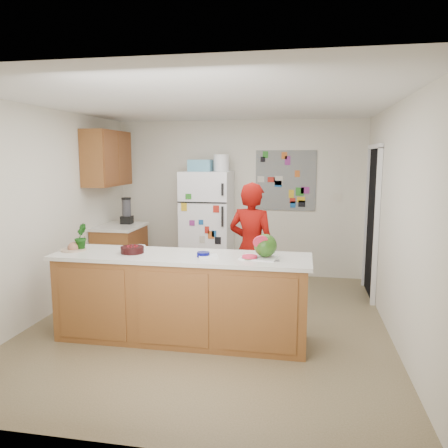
% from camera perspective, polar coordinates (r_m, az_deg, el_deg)
% --- Properties ---
extents(floor, '(4.00, 4.50, 0.02)m').
position_cam_1_polar(floor, '(5.24, -1.83, -12.87)').
color(floor, brown).
rests_on(floor, ground).
extents(wall_back, '(4.00, 0.02, 2.50)m').
position_cam_1_polar(wall_back, '(7.13, 1.97, 3.35)').
color(wall_back, beige).
rests_on(wall_back, ground).
extents(wall_left, '(0.02, 4.50, 2.50)m').
position_cam_1_polar(wall_left, '(5.69, -22.09, 1.34)').
color(wall_left, beige).
rests_on(wall_left, ground).
extents(wall_right, '(0.02, 4.50, 2.50)m').
position_cam_1_polar(wall_right, '(4.90, 21.71, 0.26)').
color(wall_right, beige).
rests_on(wall_right, ground).
extents(ceiling, '(4.00, 4.50, 0.02)m').
position_cam_1_polar(ceiling, '(4.91, -1.97, 15.64)').
color(ceiling, white).
rests_on(ceiling, wall_back).
extents(doorway, '(0.03, 0.85, 2.04)m').
position_cam_1_polar(doorway, '(6.35, 18.86, 0.12)').
color(doorway, black).
rests_on(doorway, ground).
extents(peninsula_base, '(2.60, 0.62, 0.88)m').
position_cam_1_polar(peninsula_base, '(4.68, -5.60, -9.75)').
color(peninsula_base, brown).
rests_on(peninsula_base, floor).
extents(peninsula_top, '(2.68, 0.70, 0.04)m').
position_cam_1_polar(peninsula_top, '(4.55, -5.68, -4.25)').
color(peninsula_top, silver).
rests_on(peninsula_top, peninsula_base).
extents(side_counter_base, '(0.60, 0.80, 0.86)m').
position_cam_1_polar(side_counter_base, '(6.86, -13.37, -4.05)').
color(side_counter_base, brown).
rests_on(side_counter_base, floor).
extents(side_counter_top, '(0.64, 0.84, 0.04)m').
position_cam_1_polar(side_counter_top, '(6.77, -13.51, -0.33)').
color(side_counter_top, silver).
rests_on(side_counter_top, side_counter_base).
extents(upper_cabinets, '(0.35, 1.00, 0.80)m').
position_cam_1_polar(upper_cabinets, '(6.70, -15.02, 8.28)').
color(upper_cabinets, brown).
rests_on(upper_cabinets, wall_left).
extents(refrigerator, '(0.75, 0.70, 1.70)m').
position_cam_1_polar(refrigerator, '(6.89, -2.22, -0.20)').
color(refrigerator, silver).
rests_on(refrigerator, floor).
extents(fridge_top_bin, '(0.35, 0.28, 0.18)m').
position_cam_1_polar(fridge_top_bin, '(6.83, -3.09, 7.64)').
color(fridge_top_bin, '#5999B2').
rests_on(fridge_top_bin, refrigerator).
extents(photo_collage, '(0.95, 0.01, 0.95)m').
position_cam_1_polar(photo_collage, '(7.01, 8.06, 5.64)').
color(photo_collage, slate).
rests_on(photo_collage, wall_back).
extents(person, '(0.68, 0.53, 1.62)m').
position_cam_1_polar(person, '(5.36, 3.61, -3.20)').
color(person, '#750905').
rests_on(person, floor).
extents(blender_appliance, '(0.14, 0.14, 0.38)m').
position_cam_1_polar(blender_appliance, '(6.88, -12.60, 1.61)').
color(blender_appliance, black).
rests_on(blender_appliance, side_counter_top).
extents(cutting_board, '(0.39, 0.32, 0.01)m').
position_cam_1_polar(cutting_board, '(4.39, 4.60, -4.39)').
color(cutting_board, white).
rests_on(cutting_board, peninsula_top).
extents(watermelon, '(0.23, 0.23, 0.23)m').
position_cam_1_polar(watermelon, '(4.37, 5.43, -2.81)').
color(watermelon, '#345E1B').
rests_on(watermelon, cutting_board).
extents(watermelon_slice, '(0.15, 0.15, 0.02)m').
position_cam_1_polar(watermelon_slice, '(4.34, 3.37, -4.28)').
color(watermelon_slice, red).
rests_on(watermelon_slice, cutting_board).
extents(cherry_bowl, '(0.29, 0.29, 0.07)m').
position_cam_1_polar(cherry_bowl, '(4.70, -11.88, -3.30)').
color(cherry_bowl, black).
rests_on(cherry_bowl, peninsula_top).
extents(white_bowl, '(0.22, 0.22, 0.06)m').
position_cam_1_polar(white_bowl, '(4.77, -11.23, -3.16)').
color(white_bowl, silver).
rests_on(white_bowl, peninsula_top).
extents(cobalt_bowl, '(0.16, 0.16, 0.05)m').
position_cam_1_polar(cobalt_bowl, '(4.43, -2.73, -3.99)').
color(cobalt_bowl, '#040556').
rests_on(cobalt_bowl, peninsula_top).
extents(plate, '(0.31, 0.31, 0.02)m').
position_cam_1_polar(plate, '(5.00, -19.07, -3.19)').
color(plate, beige).
rests_on(plate, peninsula_top).
extents(paper_towel, '(0.23, 0.22, 0.02)m').
position_cam_1_polar(paper_towel, '(4.40, -2.08, -4.26)').
color(paper_towel, silver).
rests_on(paper_towel, peninsula_top).
extents(keys, '(0.09, 0.07, 0.01)m').
position_cam_1_polar(keys, '(4.26, 6.66, -4.81)').
color(keys, gray).
rests_on(keys, peninsula_top).
extents(potted_plant, '(0.18, 0.20, 0.28)m').
position_cam_1_polar(potted_plant, '(5.00, -18.24, -1.59)').
color(potted_plant, '#144212').
rests_on(potted_plant, peninsula_top).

